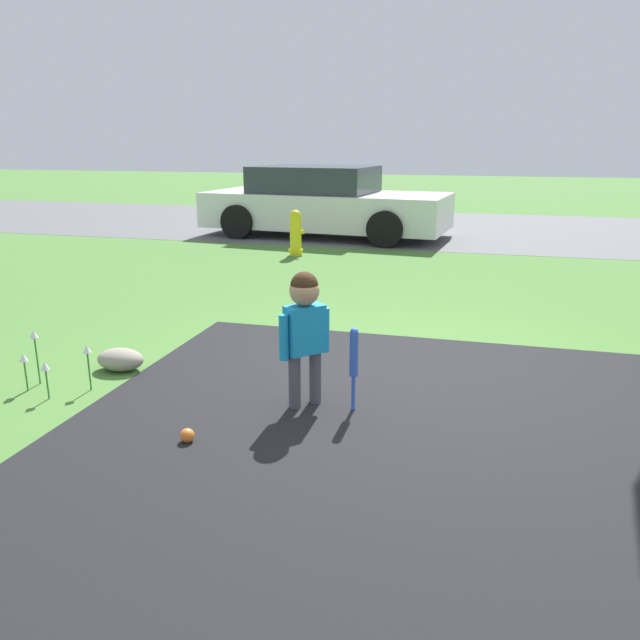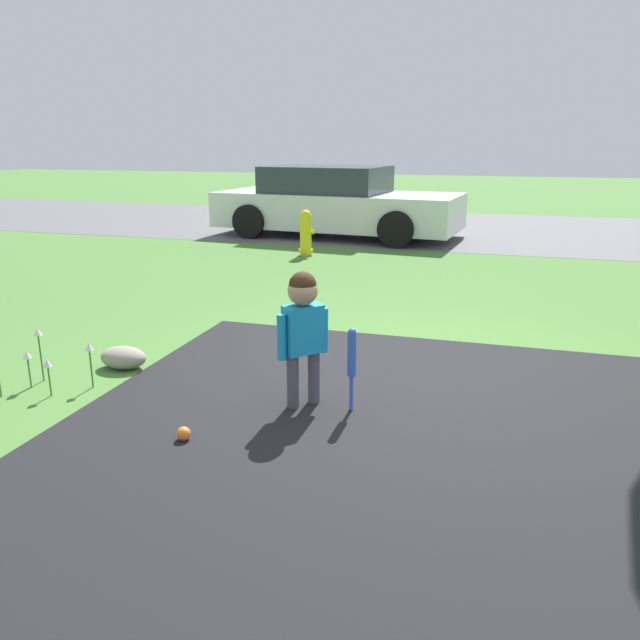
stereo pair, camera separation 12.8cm
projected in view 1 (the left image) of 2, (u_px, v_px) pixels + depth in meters
ground_plane at (413, 376)px, 4.90m from camera, size 60.00×60.00×0.00m
driveway_strip at (310, 581)px, 2.61m from camera, size 3.96×7.00×0.01m
street_strip at (463, 229)px, 13.07m from camera, size 40.00×6.00×0.01m
child at (305, 320)px, 4.19m from camera, size 0.28×0.30×0.95m
baseball_bat at (354, 357)px, 4.17m from camera, size 0.06×0.06×0.59m
sports_ball at (187, 435)px, 3.81m from camera, size 0.09×0.09×0.09m
fire_hydrant at (296, 233)px, 9.93m from camera, size 0.26×0.23×0.73m
parked_car at (323, 203)px, 11.96m from camera, size 4.76×2.38×1.32m
flower_bed at (37, 355)px, 4.49m from camera, size 0.58×0.41×0.43m
edging_rock at (120, 359)px, 5.00m from camera, size 0.39×0.27×0.18m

